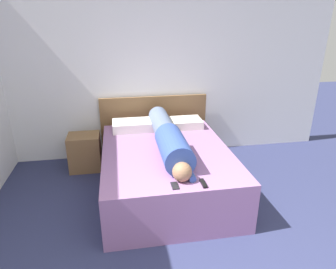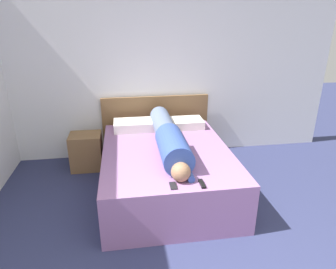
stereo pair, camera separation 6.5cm
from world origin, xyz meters
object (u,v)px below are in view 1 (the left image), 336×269
object	(u,v)px
bed	(166,170)
person_lying	(169,138)
tv_remote	(203,183)
cell_phone	(175,186)
pillow_second	(180,123)
pillow_near_headboard	(135,125)
nightstand	(85,152)

from	to	relation	value
bed	person_lying	size ratio (longest dim) A/B	1.10
tv_remote	cell_phone	size ratio (longest dim) A/B	1.15
tv_remote	cell_phone	xyz separation A→B (m)	(-0.28, 0.01, -0.01)
person_lying	pillow_second	distance (m)	0.80
pillow_near_headboard	tv_remote	distance (m)	1.69
nightstand	tv_remote	bearing A→B (deg)	-52.42
cell_phone	nightstand	bearing A→B (deg)	121.27
nightstand	pillow_second	size ratio (longest dim) A/B	0.86
person_lying	pillow_near_headboard	bearing A→B (deg)	115.24
bed	pillow_second	world-z (taller)	pillow_second
nightstand	bed	bearing A→B (deg)	-36.79
bed	pillow_near_headboard	xyz separation A→B (m)	(-0.31, 0.74, 0.35)
nightstand	pillow_second	bearing A→B (deg)	-1.91
pillow_second	person_lying	bearing A→B (deg)	-112.27
pillow_second	cell_phone	distance (m)	1.63
tv_remote	person_lying	bearing A→B (deg)	102.18
bed	pillow_second	bearing A→B (deg)	65.54
nightstand	cell_phone	bearing A→B (deg)	-58.73
person_lying	pillow_near_headboard	distance (m)	0.82
person_lying	pillow_second	world-z (taller)	person_lying
bed	tv_remote	size ratio (longest dim) A/B	13.05
pillow_second	tv_remote	distance (m)	1.61
cell_phone	pillow_near_headboard	bearing A→B (deg)	99.24
bed	pillow_second	xyz separation A→B (m)	(0.34, 0.74, 0.34)
pillow_near_headboard	tv_remote	world-z (taller)	pillow_near_headboard
tv_remote	pillow_near_headboard	bearing A→B (deg)	108.45
bed	cell_phone	distance (m)	0.90
pillow_near_headboard	pillow_second	bearing A→B (deg)	0.00
pillow_near_headboard	bed	bearing A→B (deg)	-66.91
nightstand	person_lying	world-z (taller)	person_lying
pillow_second	pillow_near_headboard	bearing A→B (deg)	-180.00
bed	person_lying	xyz separation A→B (m)	(0.03, -0.00, 0.43)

